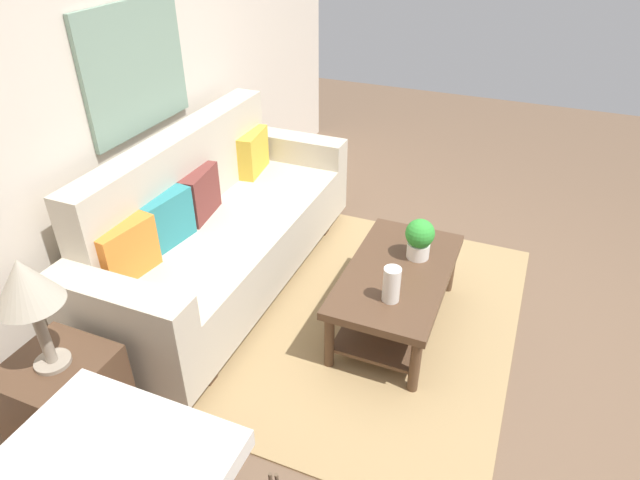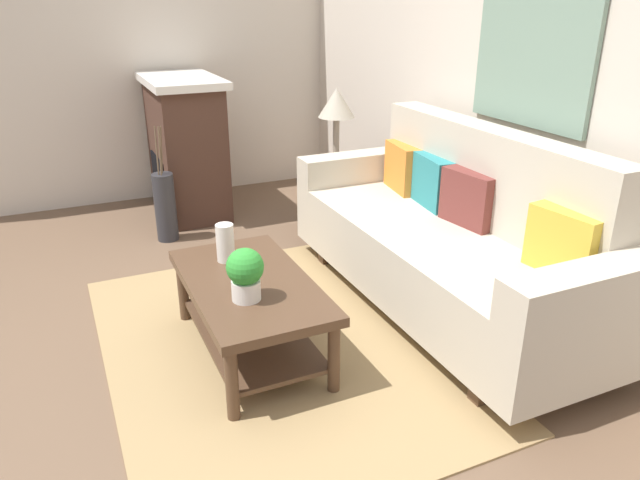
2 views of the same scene
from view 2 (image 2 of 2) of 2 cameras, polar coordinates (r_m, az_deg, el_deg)
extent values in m
plane|color=brown|center=(3.23, -13.05, -11.83)|extent=(9.80, 9.80, 0.00)
cube|color=beige|center=(3.72, 20.21, 14.44)|extent=(5.80, 0.10, 2.70)
cube|color=beige|center=(5.70, -15.28, 17.41)|extent=(0.10, 5.10, 2.70)
cube|color=#A38456|center=(3.33, -4.52, -9.98)|extent=(2.39, 1.73, 0.01)
cube|color=beige|center=(3.61, 11.12, -1.89)|extent=(1.92, 0.84, 0.40)
cube|color=beige|center=(3.64, 15.84, 5.91)|extent=(1.92, 0.20, 0.56)
cube|color=beige|center=(4.42, 3.36, 4.47)|extent=(0.20, 0.84, 0.60)
cube|color=beige|center=(2.88, 23.48, -7.96)|extent=(0.20, 0.84, 0.60)
cube|color=#513826|center=(4.38, 4.46, -0.76)|extent=(0.08, 0.74, 0.12)
cube|color=#513826|center=(3.17, 19.82, -12.01)|extent=(0.08, 0.74, 0.12)
cube|color=orange|center=(4.16, 7.89, 6.88)|extent=(0.37, 0.17, 0.32)
cube|color=teal|center=(3.87, 10.74, 5.50)|extent=(0.37, 0.16, 0.32)
cube|color=brown|center=(3.59, 14.03, 3.88)|extent=(0.37, 0.17, 0.32)
cube|color=gold|center=(3.09, 22.23, -0.24)|extent=(0.37, 0.17, 0.32)
cube|color=#513826|center=(3.09, -6.80, -4.28)|extent=(1.10, 0.60, 0.05)
cube|color=#513826|center=(3.23, -6.57, -8.80)|extent=(0.98, 0.50, 0.02)
cylinder|color=#513826|center=(3.56, -12.95, -4.79)|extent=(0.06, 0.06, 0.38)
cylinder|color=#513826|center=(2.74, -8.42, -13.53)|extent=(0.06, 0.06, 0.38)
cylinder|color=#513826|center=(3.67, -5.32, -3.40)|extent=(0.06, 0.06, 0.38)
cylinder|color=#513826|center=(2.88, 1.33, -11.23)|extent=(0.06, 0.06, 0.38)
cylinder|color=white|center=(3.28, -9.05, -0.26)|extent=(0.10, 0.10, 0.21)
cylinder|color=white|center=(2.88, -7.07, -4.75)|extent=(0.14, 0.14, 0.10)
sphere|color=green|center=(2.82, -7.19, -2.55)|extent=(0.18, 0.18, 0.18)
cube|color=#513826|center=(4.82, 1.50, 4.30)|extent=(0.44, 0.44, 0.56)
cylinder|color=gray|center=(4.73, 1.53, 7.63)|extent=(0.16, 0.16, 0.02)
cylinder|color=gray|center=(4.69, 1.55, 9.58)|extent=(0.05, 0.05, 0.35)
cone|color=#B2A893|center=(4.64, 1.59, 13.01)|extent=(0.28, 0.28, 0.22)
cube|color=#472D23|center=(5.25, -12.62, 8.38)|extent=(0.90, 0.50, 1.10)
cube|color=black|center=(5.27, -15.10, 5.37)|extent=(0.52, 0.02, 0.44)
cube|color=silver|center=(5.14, -13.19, 14.64)|extent=(1.02, 0.58, 0.06)
cylinder|color=#2D2D33|center=(4.74, -14.58, 3.05)|extent=(0.16, 0.16, 0.53)
cylinder|color=brown|center=(4.59, -15.08, 8.21)|extent=(0.04, 0.03, 0.36)
cylinder|color=brown|center=(4.62, -14.93, 8.32)|extent=(0.03, 0.03, 0.36)
cylinder|color=brown|center=(4.62, -15.36, 8.26)|extent=(0.05, 0.03, 0.36)
cube|color=gray|center=(3.66, 19.62, 16.17)|extent=(0.89, 0.03, 0.76)
camera|label=1|loc=(5.33, -24.90, 26.95)|focal=30.79mm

